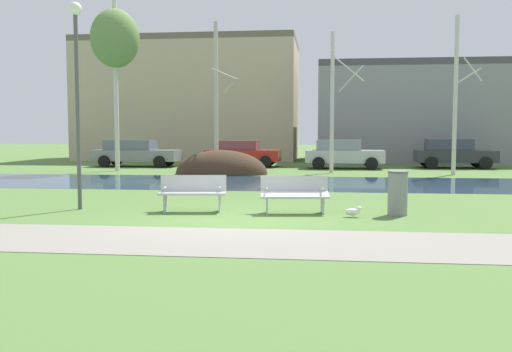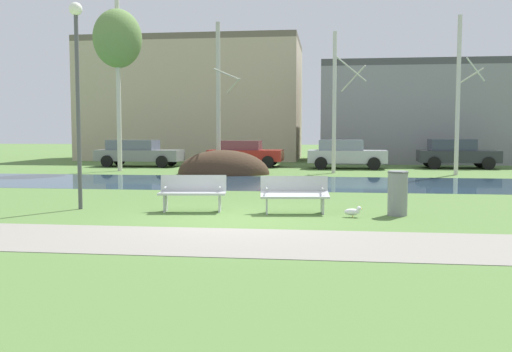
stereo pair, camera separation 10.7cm
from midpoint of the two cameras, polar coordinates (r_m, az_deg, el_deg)
name	(u,v)px [view 2 (the right image)]	position (r m, az deg, el deg)	size (l,w,h in m)	color
ground_plane	(276,181)	(22.13, 2.20, -0.47)	(120.00, 120.00, 0.00)	#517538
paved_path_strip	(214,241)	(10.01, -3.99, -6.57)	(60.00, 2.56, 0.01)	gray
river_band	(274,183)	(21.17, 1.97, -0.69)	(80.00, 6.08, 0.01)	#284256
soil_mound	(223,174)	(25.53, -3.20, 0.20)	(4.19, 2.49, 2.19)	#423021
bench_left	(193,192)	(13.66, -6.20, -1.62)	(1.65, 0.74, 0.87)	#B2B5B7
bench_right	(294,193)	(13.31, 4.15, -1.77)	(1.65, 0.74, 0.87)	#B2B5B7
trash_bin	(398,192)	(13.35, 14.36, -1.62)	(0.48, 0.48, 1.03)	gray
seagull	(353,212)	(12.89, 10.02, -3.56)	(0.42, 0.16, 0.25)	white
streetlamp	(77,71)	(14.66, -17.44, 10.09)	(0.32, 0.32, 5.06)	#4C4C51
birch_far_left	(118,40)	(28.64, -13.73, 13.26)	(2.33, 2.33, 8.19)	beige
birch_left	(219,97)	(26.54, -3.67, 7.98)	(1.18, 2.09, 6.97)	#BCB7A8
birch_center_left	(336,101)	(26.39, 8.17, 7.54)	(1.54, 2.81, 6.48)	beige
birch_center	(459,95)	(26.55, 19.94, 7.76)	(1.19, 2.11, 6.99)	beige
parked_van_nearest_grey	(138,152)	(31.63, -11.78, 2.35)	(4.69, 2.01, 1.46)	slate
parked_sedan_second_red	(244,153)	(30.84, -1.09, 2.36)	(4.06, 2.11, 1.43)	maroon
parked_hatch_third_silver	(345,154)	(29.58, 9.14, 2.26)	(4.04, 2.09, 1.49)	#B2B5BC
parked_wagon_fourth_dark	(456,153)	(31.33, 19.67, 2.20)	(4.06, 2.12, 1.53)	#282B30
building_beige_block	(195,101)	(40.20, -6.13, 7.58)	(14.69, 7.81, 8.16)	#BCAD8E
building_grey_warehouse	(427,114)	(38.45, 17.02, 6.03)	(13.67, 9.27, 6.12)	gray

